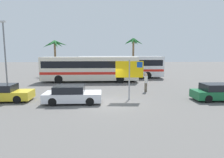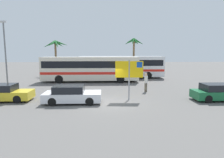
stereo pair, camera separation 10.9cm
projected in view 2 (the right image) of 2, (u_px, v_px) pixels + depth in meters
ground at (106, 103)px, 14.87m from camera, size 120.00×120.00×0.00m
bus_front_coach at (90, 68)px, 25.09m from camera, size 12.13×2.55×3.17m
bus_rear_coach at (121, 66)px, 28.69m from camera, size 12.13×2.55×3.17m
ferry_sign at (130, 71)px, 15.50m from camera, size 2.20×0.20×3.20m
car_yellow at (3, 93)px, 15.33m from camera, size 4.24×1.79×1.32m
car_green at (218, 92)px, 15.51m from camera, size 4.05×1.74×1.32m
car_white at (72, 94)px, 14.78m from camera, size 4.27×1.92×1.32m
pedestrian_crossing_lot at (146, 81)px, 18.78m from camera, size 0.32×0.32×1.79m
lamp_post_left_side at (5, 53)px, 19.13m from camera, size 0.56×0.20×6.75m
palm_tree_seaside at (134, 45)px, 31.49m from camera, size 3.26×3.20×6.02m
palm_tree_inland at (55, 46)px, 31.56m from camera, size 3.93×3.98×5.65m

